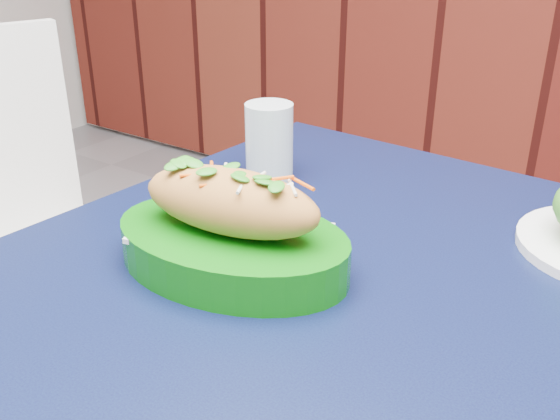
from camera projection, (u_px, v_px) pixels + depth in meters
The scene contains 4 objects.
cafe_table at pixel (363, 338), 0.73m from camera, with size 0.85×0.85×0.75m.
chair_left at pixel (6, 234), 1.24m from camera, with size 0.52×0.52×0.92m.
banh_mi_basket at pixel (231, 230), 0.68m from camera, with size 0.30×0.22×0.13m.
water_glass at pixel (269, 142), 0.92m from camera, with size 0.07×0.07×0.11m, color silver.
Camera 1 is at (0.45, 0.75, 1.11)m, focal length 40.00 mm.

